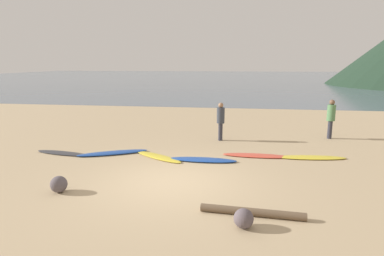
% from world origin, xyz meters
% --- Properties ---
extents(ground_plane, '(120.00, 120.00, 0.20)m').
position_xyz_m(ground_plane, '(0.00, 10.00, -0.10)').
color(ground_plane, tan).
rests_on(ground_plane, ground).
extents(ocean_water, '(140.00, 100.00, 0.01)m').
position_xyz_m(ocean_water, '(0.00, 65.39, 0.00)').
color(ocean_water, slate).
rests_on(ocean_water, ground).
extents(surfboard_0, '(2.27, 0.83, 0.06)m').
position_xyz_m(surfboard_0, '(-4.56, 2.24, 0.03)').
color(surfboard_0, '#333338').
rests_on(surfboard_0, ground).
extents(surfboard_1, '(2.52, 1.58, 0.10)m').
position_xyz_m(surfboard_1, '(-2.70, 2.47, 0.05)').
color(surfboard_1, '#1E479E').
rests_on(surfboard_1, ground).
extents(surfboard_2, '(2.11, 1.59, 0.07)m').
position_xyz_m(surfboard_2, '(-0.92, 2.27, 0.03)').
color(surfboard_2, yellow).
rests_on(surfboard_2, ground).
extents(surfboard_3, '(2.33, 0.55, 0.10)m').
position_xyz_m(surfboard_3, '(0.68, 2.10, 0.05)').
color(surfboard_3, '#1E479E').
rests_on(surfboard_3, ground).
extents(surfboard_4, '(2.43, 0.59, 0.07)m').
position_xyz_m(surfboard_4, '(2.55, 2.94, 0.03)').
color(surfboard_4, '#D84C38').
rests_on(surfboard_4, ground).
extents(surfboard_5, '(2.50, 0.74, 0.07)m').
position_xyz_m(surfboard_5, '(4.42, 2.97, 0.04)').
color(surfboard_5, yellow).
rests_on(surfboard_5, ground).
extents(person_0, '(0.33, 0.33, 1.65)m').
position_xyz_m(person_0, '(1.10, 5.21, 0.97)').
color(person_0, '#2D2D38').
rests_on(person_0, ground).
extents(person_1, '(0.35, 0.35, 1.74)m').
position_xyz_m(person_1, '(5.88, 6.26, 1.02)').
color(person_1, '#2D2D38').
rests_on(person_1, ground).
extents(driftwood_log, '(2.31, 0.34, 0.18)m').
position_xyz_m(driftwood_log, '(2.22, -1.77, 0.09)').
color(driftwood_log, brown).
rests_on(driftwood_log, ground).
extents(beach_rock_near, '(0.41, 0.41, 0.41)m').
position_xyz_m(beach_rock_near, '(2.03, -2.33, 0.21)').
color(beach_rock_near, '#574C51').
rests_on(beach_rock_near, ground).
extents(beach_rock_far, '(0.43, 0.43, 0.43)m').
position_xyz_m(beach_rock_far, '(-2.72, -1.14, 0.22)').
color(beach_rock_far, '#554C51').
rests_on(beach_rock_far, ground).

